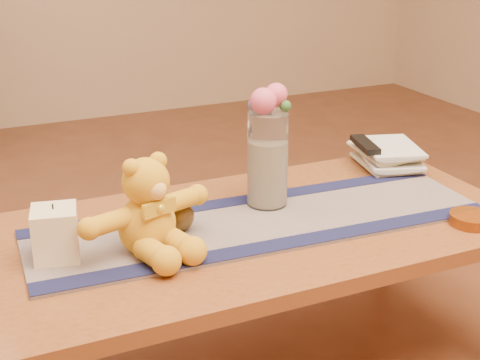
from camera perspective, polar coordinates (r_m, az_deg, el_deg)
name	(u,v)px	position (r m, az deg, el deg)	size (l,w,h in m)	color
coffee_table_top	(257,231)	(1.81, 1.45, -4.20)	(1.40, 0.70, 0.04)	brown
table_leg_bl	(0,306)	(2.02, -19.27, -9.79)	(0.07, 0.07, 0.41)	brown
table_leg_br	(387,224)	(2.44, 12.03, -3.57)	(0.07, 0.07, 0.41)	brown
persian_runner	(261,222)	(1.80, 1.73, -3.50)	(1.20, 0.35, 0.01)	#191D46
runner_border_near	(285,243)	(1.68, 3.71, -5.25)	(1.20, 0.06, 0.00)	#14163C
runner_border_far	(240,200)	(1.92, 0.00, -1.69)	(1.20, 0.06, 0.00)	#14163C
teddy_bear	(146,206)	(1.62, -7.78, -2.11)	(0.33, 0.27, 0.22)	gold
pillar_candle	(56,233)	(1.64, -15.01, -4.29)	(0.10, 0.10, 0.12)	#FFE9BB
candle_wick	(53,207)	(1.61, -15.23, -2.14)	(0.00, 0.00, 0.01)	black
glass_vase	(268,159)	(1.85, 2.30, 1.74)	(0.11, 0.11, 0.26)	silver
potpourri_fill	(267,173)	(1.87, 2.28, 0.61)	(0.09, 0.09, 0.18)	beige
rose_left	(263,101)	(1.79, 1.94, 6.54)	(0.07, 0.07, 0.07)	#E35076
rose_right	(276,94)	(1.82, 3.01, 7.10)	(0.06, 0.06, 0.06)	#E35076
blue_flower_back	(266,99)	(1.84, 2.15, 6.75)	(0.04, 0.04, 0.04)	#4B62A3
blue_flower_side	(255,104)	(1.81, 1.23, 6.27)	(0.04, 0.04, 0.04)	#4B62A3
leaf_sprig	(286,106)	(1.81, 3.79, 6.14)	(0.03, 0.03, 0.03)	#33662D
bronze_ball	(179,216)	(1.73, -5.07, -3.00)	(0.08, 0.08, 0.08)	#4D3819
book_bottom	(362,166)	(2.21, 10.10, 1.16)	(0.17, 0.22, 0.02)	beige
book_lower	(365,161)	(2.20, 10.29, 1.59)	(0.16, 0.22, 0.02)	beige
book_upper	(361,154)	(2.20, 9.99, 2.11)	(0.17, 0.22, 0.02)	beige
book_top	(365,149)	(2.19, 10.31, 2.55)	(0.16, 0.22, 0.02)	beige
tv_remote	(365,144)	(2.18, 10.31, 2.91)	(0.04, 0.16, 0.02)	black
amber_dish	(471,219)	(1.89, 18.59, -3.09)	(0.11, 0.11, 0.03)	#BF5914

